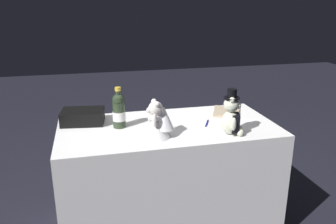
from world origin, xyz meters
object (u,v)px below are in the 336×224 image
teddy_bear_bride (158,121)px  guestbook (226,112)px  teddy_bear_groom (232,117)px  champagne_bottle (119,110)px  signing_pen (207,123)px  gift_case_black (83,117)px

teddy_bear_bride → guestbook: (0.61, 0.35, -0.10)m
teddy_bear_groom → teddy_bear_bride: size_ratio=1.23×
teddy_bear_bride → champagne_bottle: champagne_bottle is taller
teddy_bear_groom → teddy_bear_bride: teddy_bear_groom is taller
teddy_bear_groom → guestbook: (0.14, 0.41, -0.11)m
teddy_bear_groom → teddy_bear_bride: 0.47m
champagne_bottle → signing_pen: (0.61, -0.07, -0.12)m
teddy_bear_bride → signing_pen: size_ratio=1.93×
gift_case_black → teddy_bear_groom: bearing=-25.0°
teddy_bear_groom → guestbook: 0.45m
signing_pen → guestbook: (0.23, 0.19, 0.00)m
champagne_bottle → signing_pen: bearing=-7.0°
teddy_bear_groom → signing_pen: bearing=110.9°
teddy_bear_bride → gift_case_black: size_ratio=0.78×
signing_pen → guestbook: 0.30m
champagne_bottle → guestbook: 0.85m
champagne_bottle → guestbook: champagne_bottle is taller
teddy_bear_groom → teddy_bear_bride: bearing=172.5°
signing_pen → gift_case_black: gift_case_black is taller
teddy_bear_groom → gift_case_black: teddy_bear_groom is taller
signing_pen → gift_case_black: 0.87m
champagne_bottle → guestbook: bearing=8.0°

